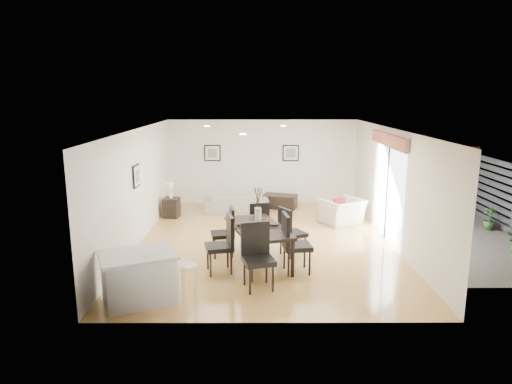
{
  "coord_description": "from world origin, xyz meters",
  "views": [
    {
      "loc": [
        -0.26,
        -10.51,
        3.47
      ],
      "look_at": [
        -0.22,
        0.4,
        1.14
      ],
      "focal_mm": 32.0,
      "sensor_mm": 36.0,
      "label": 1
    }
  ],
  "objects_px": {
    "armchair": "(342,211)",
    "bar_stool": "(189,270)",
    "kitchen_island": "(139,277)",
    "dining_chair_efar": "(289,229)",
    "dining_chair_head": "(257,252)",
    "coffee_table": "(280,201)",
    "dining_chair_wfar": "(227,229)",
    "dining_chair_foot": "(258,221)",
    "dining_chair_enear": "(292,240)",
    "sofa": "(236,202)",
    "side_table": "(171,208)",
    "dining_chair_wnear": "(224,241)",
    "dining_table": "(258,230)"
  },
  "relations": [
    {
      "from": "armchair",
      "to": "bar_stool",
      "type": "distance_m",
      "value": 5.94
    },
    {
      "from": "dining_chair_wfar",
      "to": "kitchen_island",
      "type": "height_order",
      "value": "dining_chair_wfar"
    },
    {
      "from": "dining_table",
      "to": "dining_chair_enear",
      "type": "distance_m",
      "value": 0.83
    },
    {
      "from": "dining_chair_efar",
      "to": "dining_chair_foot",
      "type": "relative_size",
      "value": 1.05
    },
    {
      "from": "dining_chair_wfar",
      "to": "coffee_table",
      "type": "bearing_deg",
      "value": 151.61
    },
    {
      "from": "sofa",
      "to": "bar_stool",
      "type": "bearing_deg",
      "value": 80.0
    },
    {
      "from": "armchair",
      "to": "dining_chair_efar",
      "type": "height_order",
      "value": "dining_chair_efar"
    },
    {
      "from": "dining_chair_enear",
      "to": "coffee_table",
      "type": "xyz_separation_m",
      "value": [
        0.05,
        5.32,
        -0.47
      ]
    },
    {
      "from": "dining_chair_wnear",
      "to": "coffee_table",
      "type": "bearing_deg",
      "value": 151.89
    },
    {
      "from": "dining_chair_enear",
      "to": "bar_stool",
      "type": "distance_m",
      "value": 2.27
    },
    {
      "from": "armchair",
      "to": "kitchen_island",
      "type": "height_order",
      "value": "kitchen_island"
    },
    {
      "from": "dining_table",
      "to": "dining_chair_wnear",
      "type": "xyz_separation_m",
      "value": [
        -0.67,
        -0.46,
        -0.07
      ]
    },
    {
      "from": "dining_chair_enear",
      "to": "sofa",
      "type": "bearing_deg",
      "value": 7.57
    },
    {
      "from": "dining_table",
      "to": "dining_chair_head",
      "type": "bearing_deg",
      "value": -108.61
    },
    {
      "from": "dining_chair_wnear",
      "to": "dining_chair_wfar",
      "type": "relative_size",
      "value": 1.08
    },
    {
      "from": "dining_chair_foot",
      "to": "dining_chair_efar",
      "type": "bearing_deg",
      "value": 118.13
    },
    {
      "from": "dining_chair_efar",
      "to": "kitchen_island",
      "type": "distance_m",
      "value": 3.53
    },
    {
      "from": "coffee_table",
      "to": "dining_chair_enear",
      "type": "bearing_deg",
      "value": -73.98
    },
    {
      "from": "dining_chair_efar",
      "to": "side_table",
      "type": "distance_m",
      "value": 4.54
    },
    {
      "from": "sofa",
      "to": "dining_chair_head",
      "type": "xyz_separation_m",
      "value": [
        0.61,
        -5.55,
        0.39
      ]
    },
    {
      "from": "kitchen_island",
      "to": "bar_stool",
      "type": "distance_m",
      "value": 0.87
    },
    {
      "from": "dining_chair_enear",
      "to": "dining_chair_wfar",
      "type": "bearing_deg",
      "value": 46.19
    },
    {
      "from": "dining_chair_foot",
      "to": "kitchen_island",
      "type": "distance_m",
      "value": 3.64
    },
    {
      "from": "dining_chair_wnear",
      "to": "bar_stool",
      "type": "height_order",
      "value": "dining_chair_wnear"
    },
    {
      "from": "armchair",
      "to": "dining_chair_enear",
      "type": "height_order",
      "value": "dining_chair_enear"
    },
    {
      "from": "dining_chair_wnear",
      "to": "kitchen_island",
      "type": "height_order",
      "value": "dining_chair_wnear"
    },
    {
      "from": "dining_chair_efar",
      "to": "bar_stool",
      "type": "relative_size",
      "value": 1.65
    },
    {
      "from": "sofa",
      "to": "dining_chair_foot",
      "type": "relative_size",
      "value": 1.87
    },
    {
      "from": "dining_table",
      "to": "dining_chair_efar",
      "type": "height_order",
      "value": "dining_chair_efar"
    },
    {
      "from": "dining_chair_head",
      "to": "coffee_table",
      "type": "bearing_deg",
      "value": 68.31
    },
    {
      "from": "dining_table",
      "to": "coffee_table",
      "type": "bearing_deg",
      "value": 64.12
    },
    {
      "from": "coffee_table",
      "to": "side_table",
      "type": "xyz_separation_m",
      "value": [
        -3.19,
        -1.14,
        0.08
      ]
    },
    {
      "from": "sofa",
      "to": "dining_chair_efar",
      "type": "distance_m",
      "value": 4.15
    },
    {
      "from": "dining_chair_head",
      "to": "side_table",
      "type": "relative_size",
      "value": 2.1
    },
    {
      "from": "armchair",
      "to": "dining_chair_head",
      "type": "relative_size",
      "value": 0.89
    },
    {
      "from": "kitchen_island",
      "to": "bar_stool",
      "type": "relative_size",
      "value": 2.3
    },
    {
      "from": "dining_chair_head",
      "to": "coffee_table",
      "type": "xyz_separation_m",
      "value": [
        0.75,
        6.0,
        -0.47
      ]
    },
    {
      "from": "sofa",
      "to": "side_table",
      "type": "distance_m",
      "value": 1.96
    },
    {
      "from": "dining_chair_wfar",
      "to": "dining_chair_enear",
      "type": "bearing_deg",
      "value": 43.18
    },
    {
      "from": "side_table",
      "to": "dining_chair_foot",
      "type": "bearing_deg",
      "value": -44.94
    },
    {
      "from": "dining_chair_head",
      "to": "bar_stool",
      "type": "relative_size",
      "value": 1.82
    },
    {
      "from": "dining_chair_head",
      "to": "side_table",
      "type": "bearing_deg",
      "value": 102.07
    },
    {
      "from": "dining_chair_efar",
      "to": "dining_chair_head",
      "type": "xyz_separation_m",
      "value": [
        -0.71,
        -1.62,
        0.06
      ]
    },
    {
      "from": "dining_chair_foot",
      "to": "coffee_table",
      "type": "relative_size",
      "value": 1.01
    },
    {
      "from": "armchair",
      "to": "bar_stool",
      "type": "relative_size",
      "value": 1.62
    },
    {
      "from": "coffee_table",
      "to": "dining_chair_wfar",
      "type": "bearing_deg",
      "value": -91.37
    },
    {
      "from": "side_table",
      "to": "sofa",
      "type": "bearing_deg",
      "value": 20.4
    },
    {
      "from": "dining_chair_wfar",
      "to": "dining_chair_head",
      "type": "height_order",
      "value": "dining_chair_head"
    },
    {
      "from": "armchair",
      "to": "dining_chair_enear",
      "type": "distance_m",
      "value": 3.87
    },
    {
      "from": "dining_chair_foot",
      "to": "kitchen_island",
      "type": "height_order",
      "value": "dining_chair_foot"
    }
  ]
}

